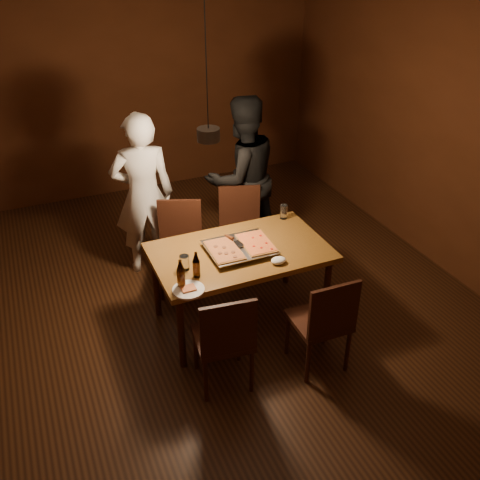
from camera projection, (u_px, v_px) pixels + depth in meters
name	position (u px, v px, depth m)	size (l,w,h in m)	color
room_shell	(210.00, 176.00, 4.30)	(6.00, 6.00, 6.00)	#3A2010
dining_table	(240.00, 257.00, 4.60)	(1.50, 0.90, 0.75)	brown
chair_far_left	(180.00, 238.00, 5.16)	(0.55, 0.55, 0.49)	#38190F
chair_far_right	(241.00, 223.00, 5.42)	(0.52, 0.52, 0.49)	#38190F
chair_near_left	(225.00, 334.00, 3.95)	(0.47, 0.47, 0.49)	#38190F
chair_near_right	(325.00, 317.00, 4.13)	(0.43, 0.43, 0.49)	#38190F
pizza_tray	(240.00, 249.00, 4.54)	(0.55, 0.45, 0.05)	silver
pizza_meat	(224.00, 250.00, 4.46)	(0.25, 0.39, 0.02)	maroon
pizza_cheese	(256.00, 243.00, 4.56)	(0.25, 0.39, 0.02)	gold
spatula	(237.00, 244.00, 4.53)	(0.09, 0.24, 0.04)	silver
beer_bottle_a	(181.00, 274.00, 4.04)	(0.06, 0.06, 0.24)	black
beer_bottle_b	(196.00, 265.00, 4.17)	(0.06, 0.06, 0.22)	black
water_glass_left	(184.00, 263.00, 4.28)	(0.08, 0.08, 0.13)	silver
water_glass_right	(284.00, 212.00, 5.02)	(0.07, 0.07, 0.14)	silver
plate_slice	(188.00, 290.00, 4.06)	(0.25, 0.25, 0.03)	white
napkin	(278.00, 260.00, 4.38)	(0.13, 0.10, 0.05)	white
diner_white	(143.00, 196.00, 5.26)	(0.62, 0.40, 1.69)	white
diner_dark	(242.00, 177.00, 5.59)	(0.84, 0.65, 1.73)	black
pendant_lamp	(208.00, 133.00, 4.12)	(0.18, 0.18, 1.10)	black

